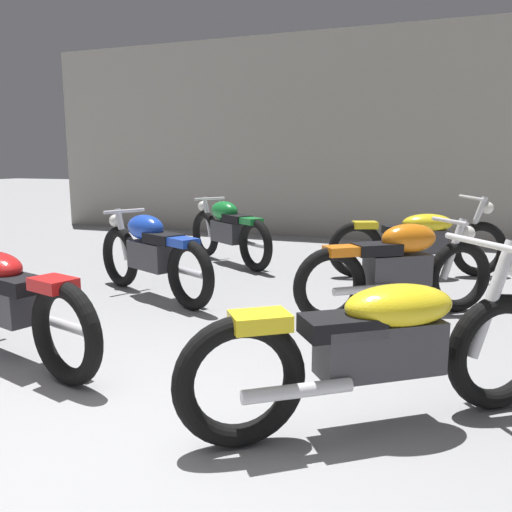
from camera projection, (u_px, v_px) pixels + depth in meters
ground_plane at (55, 469)px, 2.43m from camera, size 60.00×60.00×0.00m
back_wall at (361, 136)px, 9.25m from camera, size 12.51×0.24×3.60m
motorcycle_left_row_0 at (1, 296)px, 3.71m from camera, size 2.12×0.84×0.97m
motorcycle_left_row_1 at (151, 253)px, 5.40m from camera, size 1.82×0.95×0.88m
motorcycle_left_row_2 at (228, 230)px, 7.17m from camera, size 1.68×1.22×0.88m
motorcycle_right_row_0 at (382, 344)px, 2.75m from camera, size 1.81×1.38×0.97m
motorcycle_right_row_1 at (399, 267)px, 4.69m from camera, size 1.63×1.29×0.88m
motorcycle_right_row_2 at (419, 240)px, 6.34m from camera, size 2.05×1.01×0.97m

